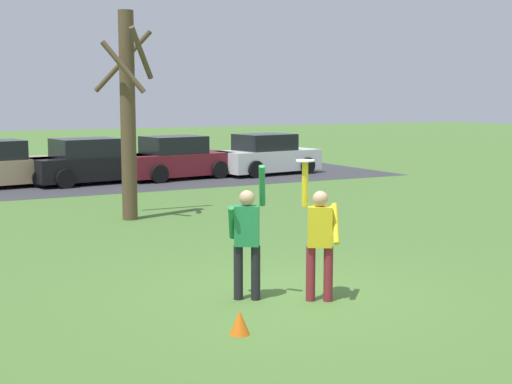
% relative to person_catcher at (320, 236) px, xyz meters
% --- Properties ---
extents(ground_plane, '(120.00, 120.00, 0.00)m').
position_rel_person_catcher_xyz_m(ground_plane, '(-0.23, 0.42, -0.98)').
color(ground_plane, '#4C7533').
extents(person_catcher, '(0.58, 0.53, 2.08)m').
position_rel_person_catcher_xyz_m(person_catcher, '(0.00, 0.00, 0.00)').
color(person_catcher, maroon).
rests_on(person_catcher, ground_plane).
extents(person_defender, '(0.65, 0.62, 2.04)m').
position_rel_person_catcher_xyz_m(person_defender, '(-0.91, 0.58, -0.00)').
color(person_defender, black).
rests_on(person_defender, ground_plane).
extents(frisbee_disc, '(0.27, 0.27, 0.02)m').
position_rel_person_catcher_xyz_m(frisbee_disc, '(-0.19, 0.12, 1.11)').
color(frisbee_disc, white).
rests_on(frisbee_disc, person_catcher).
extents(parked_car_black, '(4.30, 2.45, 1.59)m').
position_rel_person_catcher_xyz_m(parked_car_black, '(1.12, 16.35, -0.25)').
color(parked_car_black, black).
rests_on(parked_car_black, ground_plane).
extents(parked_car_maroon, '(4.30, 2.45, 1.59)m').
position_rel_person_catcher_xyz_m(parked_car_maroon, '(4.40, 16.29, -0.25)').
color(parked_car_maroon, maroon).
rests_on(parked_car_maroon, ground_plane).
extents(parked_car_white, '(4.30, 2.45, 1.59)m').
position_rel_person_catcher_xyz_m(parked_car_white, '(8.17, 16.11, -0.25)').
color(parked_car_white, white).
rests_on(parked_car_white, ground_plane).
extents(parking_strip, '(23.31, 6.40, 0.01)m').
position_rel_person_catcher_xyz_m(parking_strip, '(1.20, 16.36, -0.98)').
color(parking_strip, '#38383D').
rests_on(parking_strip, ground_plane).
extents(bare_tree_tall, '(1.60, 1.62, 5.08)m').
position_rel_person_catcher_xyz_m(bare_tree_tall, '(-0.09, 8.35, 1.71)').
color(bare_tree_tall, brown).
rests_on(bare_tree_tall, ground_plane).
extents(field_cone_orange, '(0.26, 0.26, 0.32)m').
position_rel_person_catcher_xyz_m(field_cone_orange, '(-1.75, -0.81, -0.82)').
color(field_cone_orange, orange).
rests_on(field_cone_orange, ground_plane).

